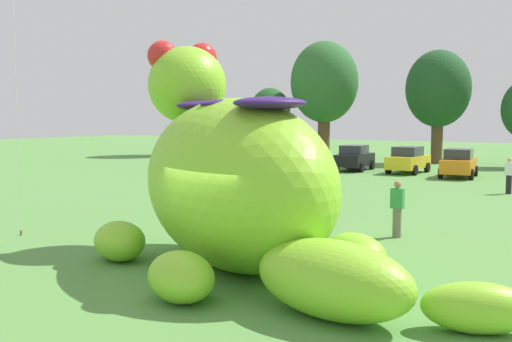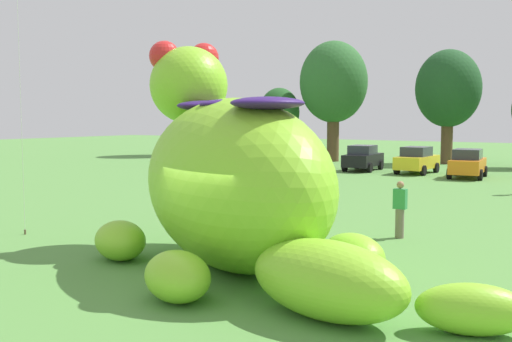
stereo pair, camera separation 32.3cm
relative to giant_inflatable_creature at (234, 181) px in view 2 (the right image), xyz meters
name	(u,v)px [view 2 (the right image)]	position (x,y,z in m)	size (l,w,h in m)	color
ground_plane	(213,283)	(0.39, -1.37, -2.09)	(160.00, 160.00, 0.00)	#568E42
giant_inflatable_creature	(234,181)	(0.00, 0.00, 0.00)	(11.14, 7.72, 5.72)	#8CD12D
car_red	(301,156)	(-12.11, 25.62, -1.23)	(2.11, 4.19, 1.72)	red
car_black	(363,158)	(-7.91, 26.57, -1.23)	(2.22, 4.24, 1.72)	black
car_yellow	(417,160)	(-4.18, 26.47, -1.23)	(2.00, 4.13, 1.72)	yellow
car_orange	(468,163)	(-0.72, 25.29, -1.23)	(2.29, 4.27, 1.72)	orange
tree_far_left	(192,88)	(-28.02, 33.30, 4.27)	(5.48, 5.48, 9.73)	brown
tree_left	(279,113)	(-17.95, 32.43, 1.87)	(3.41, 3.41, 6.05)	brown
tree_mid_left	(334,83)	(-13.44, 33.43, 4.28)	(5.49, 5.49, 9.74)	brown
tree_centre_left	(448,89)	(-4.82, 35.56, 3.63)	(4.93, 4.93, 8.75)	brown
spectator_near_inflatable	(400,210)	(2.10, 5.62, -1.24)	(0.38, 0.26, 1.71)	#726656
spectator_by_cars	(198,174)	(-9.96, 11.22, -1.24)	(0.38, 0.26, 1.71)	#726656
spectator_wandering	(247,195)	(-3.63, 6.01, -1.24)	(0.38, 0.26, 1.71)	#2D334C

